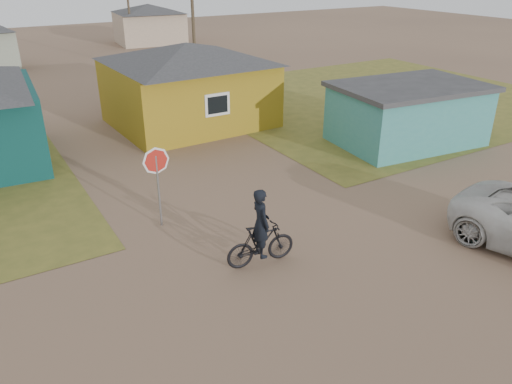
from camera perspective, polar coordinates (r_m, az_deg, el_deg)
ground at (r=13.11m, az=8.09°, el=-9.65°), size 120.00×120.00×0.00m
grass_ne at (r=30.78m, az=13.60°, el=10.46°), size 20.00×18.00×0.00m
house_yellow at (r=24.76m, az=-7.73°, el=12.23°), size 7.72×6.76×3.90m
shed_turquoise at (r=22.96m, az=16.93°, el=8.58°), size 6.71×4.93×2.60m
house_beige_east at (r=51.42m, az=-12.10°, el=18.36°), size 6.95×6.05×3.60m
utility_pole_near at (r=33.26m, az=-7.22°, el=19.24°), size 1.40×0.20×8.00m
utility_pole_far at (r=48.54m, az=-14.44°, el=20.49°), size 1.40×0.20×8.00m
stop_sign at (r=14.83m, az=-11.28°, el=2.58°), size 0.79×0.33×2.53m
cyclist at (r=13.12m, az=0.55°, el=-5.21°), size 1.98×0.76×2.18m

